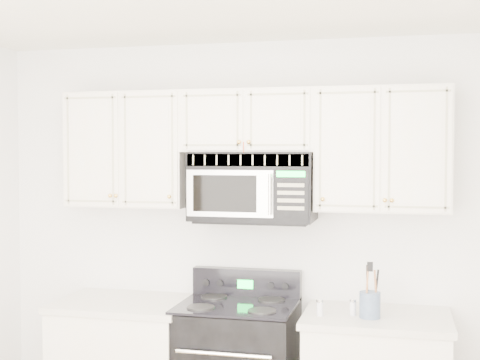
% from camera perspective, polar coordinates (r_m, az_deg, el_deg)
% --- Properties ---
extents(room, '(3.51, 3.51, 2.61)m').
position_cam_1_polar(room, '(2.78, -6.39, -9.70)').
color(room, brown).
rests_on(room, ground).
extents(upper_cabinets, '(2.44, 0.37, 0.75)m').
position_cam_1_polar(upper_cabinets, '(4.24, 0.90, 3.13)').
color(upper_cabinets, beige).
rests_on(upper_cabinets, ground).
extents(microwave, '(0.77, 0.44, 0.43)m').
position_cam_1_polar(microwave, '(4.21, 1.14, -0.54)').
color(microwave, black).
rests_on(microwave, ground).
extents(utensil_crock, '(0.12, 0.12, 0.32)m').
position_cam_1_polar(utensil_crock, '(4.00, 11.03, -10.34)').
color(utensil_crock, slate).
rests_on(utensil_crock, base_cabinet_right).
extents(shaker_salt, '(0.04, 0.04, 0.10)m').
position_cam_1_polar(shaker_salt, '(4.01, 6.83, -10.75)').
color(shaker_salt, silver).
rests_on(shaker_salt, base_cabinet_right).
extents(shaker_pepper, '(0.04, 0.04, 0.10)m').
position_cam_1_polar(shaker_pepper, '(4.05, 9.62, -10.65)').
color(shaker_pepper, silver).
rests_on(shaker_pepper, base_cabinet_right).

